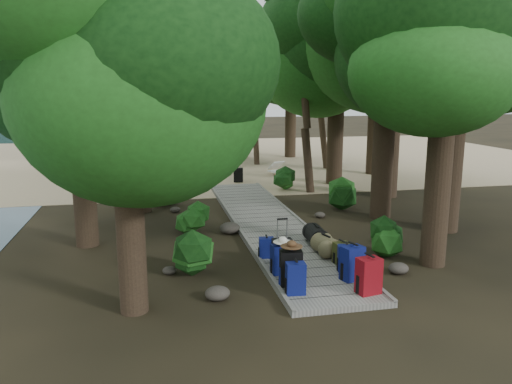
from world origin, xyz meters
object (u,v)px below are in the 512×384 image
object	(u,v)px
backpack_left_a	(296,277)
kayak	(150,171)
backpack_left_d	(266,247)
duffel_right_khaki	(326,245)
duffel_right_black	(316,235)
suitcase_on_boardwalk	(282,253)
lone_suitcase_on_sand	(238,175)
backpack_right_c	(346,257)
backpack_left_b	(291,266)
backpack_left_c	(280,258)
backpack_right_a	(369,274)
backpack_right_b	(352,261)
backpack_right_d	(342,252)
sun_lounger	(280,169)

from	to	relation	value
backpack_left_a	kayak	xyz separation A→B (m)	(-2.63, 15.10, -0.29)
backpack_left_d	duffel_right_khaki	distance (m)	1.41
duffel_right_black	suitcase_on_boardwalk	bearing A→B (deg)	-128.06
kayak	lone_suitcase_on_sand	bearing A→B (deg)	-39.90
backpack_left_a	suitcase_on_boardwalk	bearing A→B (deg)	90.51
backpack_left_a	backpack_right_c	size ratio (longest dim) A/B	1.10
backpack_left_b	duffel_right_khaki	world-z (taller)	backpack_left_b
backpack_left_c	backpack_right_a	bearing A→B (deg)	-50.43
backpack_right_c	lone_suitcase_on_sand	world-z (taller)	backpack_right_c
duffel_right_khaki	lone_suitcase_on_sand	world-z (taller)	lone_suitcase_on_sand
backpack_right_b	backpack_left_b	bearing A→B (deg)	163.55
backpack_right_d	suitcase_on_boardwalk	distance (m)	1.37
duffel_right_khaki	sun_lounger	xyz separation A→B (m)	(1.87, 11.31, -0.02)
backpack_left_c	duffel_right_black	world-z (taller)	backpack_left_c
backpack_left_b	backpack_right_d	bearing A→B (deg)	41.94
suitcase_on_boardwalk	backpack_left_d	bearing A→B (deg)	104.63
backpack_right_a	sun_lounger	distance (m)	13.78
backpack_left_b	backpack_right_d	world-z (taller)	backpack_left_b
backpack_left_a	duffel_right_black	world-z (taller)	backpack_left_a
kayak	suitcase_on_boardwalk	bearing A→B (deg)	-81.05
backpack_left_b	suitcase_on_boardwalk	size ratio (longest dim) A/B	1.21
lone_suitcase_on_sand	suitcase_on_boardwalk	bearing A→B (deg)	-81.32
backpack_left_b	backpack_right_a	bearing A→B (deg)	-20.08
backpack_left_d	duffel_right_black	bearing A→B (deg)	33.49
backpack_right_c	backpack_right_a	bearing A→B (deg)	-77.33
backpack_right_b	backpack_right_c	bearing A→B (deg)	64.02
backpack_right_b	backpack_right_c	size ratio (longest dim) A/B	1.26
backpack_left_d	backpack_right_a	bearing A→B (deg)	-51.79
backpack_left_b	duffel_right_khaki	xyz separation A→B (m)	(1.32, 1.65, -0.18)
sun_lounger	backpack_right_c	bearing A→B (deg)	-119.68
backpack_left_d	duffel_right_khaki	size ratio (longest dim) A/B	0.79
backpack_right_a	kayak	distance (m)	15.87
backpack_left_c	kayak	xyz separation A→B (m)	(-2.63, 14.01, -0.30)
backpack_right_a	sun_lounger	bearing A→B (deg)	70.81
kayak	sun_lounger	xyz separation A→B (m)	(5.85, -1.70, 0.15)
backpack_left_c	backpack_left_b	bearing A→B (deg)	-92.23
backpack_right_b	backpack_right_d	world-z (taller)	backpack_right_b
duffel_right_black	backpack_right_a	bearing A→B (deg)	-86.87
lone_suitcase_on_sand	backpack_right_c	bearing A→B (deg)	-74.58
backpack_left_b	backpack_right_c	world-z (taller)	backpack_left_b
backpack_right_a	duffel_right_black	size ratio (longest dim) A/B	1.04
backpack_left_b	backpack_left_d	world-z (taller)	backpack_left_b
backpack_right_d	suitcase_on_boardwalk	bearing A→B (deg)	172.27
duffel_right_black	backpack_left_c	bearing A→B (deg)	-124.77
kayak	sun_lounger	distance (m)	6.09
backpack_left_d	kayak	distance (m)	13.19
kayak	sun_lounger	bearing A→B (deg)	-18.59
backpack_left_c	suitcase_on_boardwalk	xyz separation A→B (m)	(0.12, 0.33, -0.02)
backpack_right_d	lone_suitcase_on_sand	xyz separation A→B (m)	(-0.41, 10.83, -0.06)
backpack_right_d	duffel_right_khaki	size ratio (longest dim) A/B	0.81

